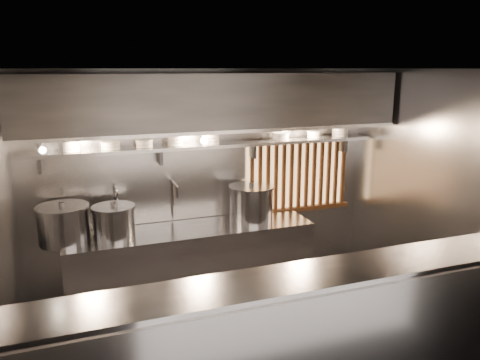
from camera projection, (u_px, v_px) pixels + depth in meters
floor at (247, 339)px, 4.98m from camera, size 4.50×4.50×0.00m
ceiling at (248, 69)px, 4.32m from camera, size 4.50×4.50×0.00m
wall_back at (206, 180)px, 6.02m from camera, size 4.50×0.00×4.50m
wall_right at (429, 193)px, 5.40m from camera, size 0.00×3.00×3.00m
serving_counter at (287, 339)px, 3.97m from camera, size 4.50×0.56×1.13m
cooking_bench at (192, 263)px, 5.81m from camera, size 3.00×0.70×0.90m
bowl_shelf at (210, 145)px, 5.74m from camera, size 4.40×0.34×0.04m
exhaust_hood at (214, 102)px, 5.41m from camera, size 4.40×0.81×0.65m
wood_screen at (298, 175)px, 6.41m from camera, size 1.56×0.09×1.04m
faucet_left at (116, 198)px, 5.54m from camera, size 0.04×0.30×0.50m
faucet_right at (174, 193)px, 5.77m from camera, size 0.04×0.30×0.50m
heat_lamp at (39, 144)px, 4.64m from camera, size 0.25×0.35×0.20m
pendant_bulb at (204, 141)px, 5.58m from camera, size 0.09×0.09×0.19m
stock_pot_left at (64, 224)px, 5.19m from camera, size 0.60×0.60×0.47m
stock_pot_mid at (114, 222)px, 5.34m from camera, size 0.61×0.61×0.42m
stock_pot_right at (251, 203)px, 5.94m from camera, size 0.65×0.65×0.50m
bowl_stack_0 at (71, 144)px, 5.19m from camera, size 0.20×0.20×0.17m
bowl_stack_1 at (111, 145)px, 5.34m from camera, size 0.23×0.23×0.09m
bowl_stack_2 at (144, 143)px, 5.46m from camera, size 0.21×0.21×0.09m
bowl_stack_3 at (175, 139)px, 5.58m from camera, size 0.20×0.20×0.17m
bowl_stack_4 at (210, 138)px, 5.73m from camera, size 0.23×0.23×0.13m
bowl_stack_5 at (281, 136)px, 6.05m from camera, size 0.23×0.23×0.09m
bowl_stack_6 at (314, 134)px, 6.21m from camera, size 0.20×0.20×0.09m
bowl_stack_7 at (340, 132)px, 6.34m from camera, size 0.23×0.23×0.13m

